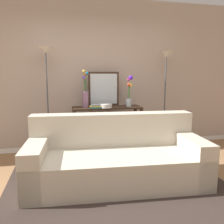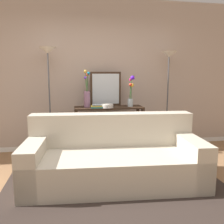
{
  "view_description": "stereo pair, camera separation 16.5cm",
  "coord_description": "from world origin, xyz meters",
  "px_view_note": "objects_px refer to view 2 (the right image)",
  "views": [
    {
      "loc": [
        -0.51,
        -2.36,
        1.42
      ],
      "look_at": [
        0.26,
        1.11,
        0.86
      ],
      "focal_mm": 37.75,
      "sensor_mm": 36.0,
      "label": 1
    },
    {
      "loc": [
        -0.35,
        -2.39,
        1.42
      ],
      "look_at": [
        0.26,
        1.11,
        0.86
      ],
      "focal_mm": 37.75,
      "sensor_mm": 36.0,
      "label": 2
    }
  ],
  "objects_px": {
    "wall_mirror": "(106,89)",
    "book_stack": "(97,106)",
    "floor_lamp_left": "(48,72)",
    "fruit_bowl": "(107,106)",
    "vase_tall_flowers": "(87,95)",
    "book_row_under_console": "(94,150)",
    "vase_short_flowers": "(131,94)",
    "couch": "(114,159)",
    "console_table": "(109,121)",
    "floor_lamp_right": "(168,73)"
  },
  "relations": [
    {
      "from": "wall_mirror",
      "to": "book_stack",
      "type": "relative_size",
      "value": 2.83
    },
    {
      "from": "vase_tall_flowers",
      "to": "vase_short_flowers",
      "type": "xyz_separation_m",
      "value": [
        0.78,
        -0.05,
        0.02
      ]
    },
    {
      "from": "floor_lamp_left",
      "to": "wall_mirror",
      "type": "bearing_deg",
      "value": 8.52
    },
    {
      "from": "console_table",
      "to": "book_row_under_console",
      "type": "bearing_deg",
      "value": 180.0
    },
    {
      "from": "wall_mirror",
      "to": "book_row_under_console",
      "type": "bearing_deg",
      "value": -146.29
    },
    {
      "from": "couch",
      "to": "console_table",
      "type": "height_order",
      "value": "couch"
    },
    {
      "from": "floor_lamp_left",
      "to": "book_stack",
      "type": "height_order",
      "value": "floor_lamp_left"
    },
    {
      "from": "console_table",
      "to": "floor_lamp_right",
      "type": "relative_size",
      "value": 0.66
    },
    {
      "from": "fruit_bowl",
      "to": "vase_short_flowers",
      "type": "bearing_deg",
      "value": 11.58
    },
    {
      "from": "book_row_under_console",
      "to": "floor_lamp_left",
      "type": "bearing_deg",
      "value": 178.79
    },
    {
      "from": "wall_mirror",
      "to": "vase_short_flowers",
      "type": "relative_size",
      "value": 1.12
    },
    {
      "from": "vase_short_flowers",
      "to": "floor_lamp_right",
      "type": "bearing_deg",
      "value": 4.12
    },
    {
      "from": "floor_lamp_left",
      "to": "fruit_bowl",
      "type": "relative_size",
      "value": 8.94
    },
    {
      "from": "vase_tall_flowers",
      "to": "wall_mirror",
      "type": "bearing_deg",
      "value": 23.53
    },
    {
      "from": "fruit_bowl",
      "to": "couch",
      "type": "bearing_deg",
      "value": -93.9
    },
    {
      "from": "floor_lamp_left",
      "to": "vase_short_flowers",
      "type": "distance_m",
      "value": 1.47
    },
    {
      "from": "couch",
      "to": "wall_mirror",
      "type": "distance_m",
      "value": 1.58
    },
    {
      "from": "floor_lamp_left",
      "to": "book_row_under_console",
      "type": "distance_m",
      "value": 1.6
    },
    {
      "from": "console_table",
      "to": "fruit_bowl",
      "type": "xyz_separation_m",
      "value": [
        -0.05,
        -0.13,
        0.3
      ]
    },
    {
      "from": "couch",
      "to": "book_row_under_console",
      "type": "xyz_separation_m",
      "value": [
        -0.16,
        1.16,
        -0.25
      ]
    },
    {
      "from": "wall_mirror",
      "to": "book_stack",
      "type": "distance_m",
      "value": 0.44
    },
    {
      "from": "wall_mirror",
      "to": "vase_short_flowers",
      "type": "bearing_deg",
      "value": -25.21
    },
    {
      "from": "console_table",
      "to": "wall_mirror",
      "type": "height_order",
      "value": "wall_mirror"
    },
    {
      "from": "couch",
      "to": "floor_lamp_right",
      "type": "relative_size",
      "value": 1.27
    },
    {
      "from": "vase_short_flowers",
      "to": "vase_tall_flowers",
      "type": "bearing_deg",
      "value": 176.67
    },
    {
      "from": "floor_lamp_right",
      "to": "fruit_bowl",
      "type": "xyz_separation_m",
      "value": [
        -1.16,
        -0.14,
        -0.56
      ]
    },
    {
      "from": "floor_lamp_left",
      "to": "vase_tall_flowers",
      "type": "distance_m",
      "value": 0.76
    },
    {
      "from": "floor_lamp_left",
      "to": "floor_lamp_right",
      "type": "relative_size",
      "value": 1.02
    },
    {
      "from": "console_table",
      "to": "floor_lamp_left",
      "type": "height_order",
      "value": "floor_lamp_left"
    },
    {
      "from": "wall_mirror",
      "to": "vase_tall_flowers",
      "type": "relative_size",
      "value": 0.95
    },
    {
      "from": "couch",
      "to": "floor_lamp_left",
      "type": "xyz_separation_m",
      "value": [
        -0.91,
        1.18,
        1.16
      ]
    },
    {
      "from": "fruit_bowl",
      "to": "vase_tall_flowers",
      "type": "bearing_deg",
      "value": 158.18
    },
    {
      "from": "floor_lamp_left",
      "to": "wall_mirror",
      "type": "xyz_separation_m",
      "value": [
        0.99,
        0.15,
        -0.31
      ]
    },
    {
      "from": "floor_lamp_left",
      "to": "fruit_bowl",
      "type": "distance_m",
      "value": 1.15
    },
    {
      "from": "floor_lamp_right",
      "to": "floor_lamp_left",
      "type": "bearing_deg",
      "value": 180.0
    },
    {
      "from": "wall_mirror",
      "to": "vase_tall_flowers",
      "type": "distance_m",
      "value": 0.4
    },
    {
      "from": "couch",
      "to": "floor_lamp_left",
      "type": "bearing_deg",
      "value": 127.52
    },
    {
      "from": "wall_mirror",
      "to": "book_row_under_console",
      "type": "distance_m",
      "value": 1.14
    },
    {
      "from": "book_row_under_console",
      "to": "book_stack",
      "type": "bearing_deg",
      "value": -65.83
    },
    {
      "from": "vase_short_flowers",
      "to": "fruit_bowl",
      "type": "bearing_deg",
      "value": -168.42
    },
    {
      "from": "console_table",
      "to": "vase_tall_flowers",
      "type": "relative_size",
      "value": 1.87
    },
    {
      "from": "wall_mirror",
      "to": "couch",
      "type": "bearing_deg",
      "value": -93.74
    },
    {
      "from": "floor_lamp_left",
      "to": "vase_tall_flowers",
      "type": "bearing_deg",
      "value": -0.56
    },
    {
      "from": "wall_mirror",
      "to": "fruit_bowl",
      "type": "xyz_separation_m",
      "value": [
        -0.02,
        -0.29,
        -0.28
      ]
    },
    {
      "from": "fruit_bowl",
      "to": "floor_lamp_left",
      "type": "bearing_deg",
      "value": 171.72
    },
    {
      "from": "fruit_bowl",
      "to": "book_stack",
      "type": "xyz_separation_m",
      "value": [
        -0.18,
        0.01,
        -0.01
      ]
    },
    {
      "from": "console_table",
      "to": "fruit_bowl",
      "type": "bearing_deg",
      "value": -110.39
    },
    {
      "from": "vase_tall_flowers",
      "to": "vase_short_flowers",
      "type": "bearing_deg",
      "value": -3.33
    },
    {
      "from": "book_stack",
      "to": "book_row_under_console",
      "type": "bearing_deg",
      "value": 114.17
    },
    {
      "from": "vase_tall_flowers",
      "to": "book_stack",
      "type": "xyz_separation_m",
      "value": [
        0.16,
        -0.12,
        -0.18
      ]
    }
  ]
}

